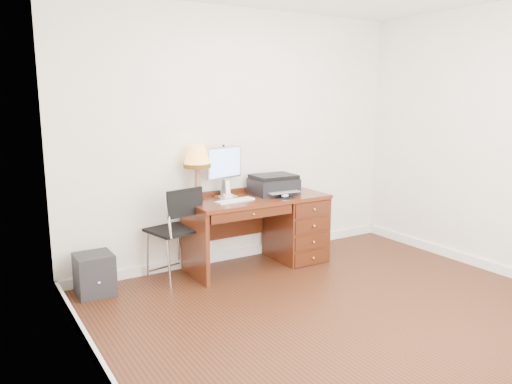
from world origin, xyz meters
TOP-DOWN VIEW (x-y plane):
  - ground at (0.00, 0.00)m, footprint 4.00×4.00m
  - room_shell at (0.00, 0.63)m, footprint 4.00×4.00m
  - desk at (0.32, 1.40)m, footprint 1.50×0.67m
  - monitor at (-0.28, 1.60)m, footprint 0.45×0.20m
  - keyboard at (-0.30, 1.33)m, footprint 0.43×0.17m
  - mouse_pad at (0.23, 1.22)m, footprint 0.20×0.20m
  - printer at (0.24, 1.46)m, footprint 0.48×0.38m
  - leg_lamp at (-0.60, 1.57)m, footprint 0.28×0.28m
  - phone at (-0.29, 1.52)m, footprint 0.10×0.10m
  - pen_cup at (0.38, 1.61)m, footprint 0.08×0.08m
  - chair at (-0.91, 1.43)m, footprint 0.53×0.53m
  - equipment_box at (-1.69, 1.50)m, footprint 0.33×0.33m

SIDE VIEW (x-z plane):
  - ground at x=0.00m, z-range 0.00..0.00m
  - room_shell at x=0.00m, z-range -1.95..2.05m
  - equipment_box at x=-1.69m, z-range 0.00..0.38m
  - desk at x=0.32m, z-range 0.04..0.79m
  - chair at x=-0.91m, z-range 0.10..1.04m
  - keyboard at x=-0.30m, z-range 0.75..0.77m
  - mouse_pad at x=0.23m, z-range 0.74..0.78m
  - pen_cup at x=0.38m, z-range 0.75..0.86m
  - phone at x=-0.29m, z-range 0.71..0.90m
  - printer at x=0.24m, z-range 0.75..0.96m
  - monitor at x=-0.28m, z-range 0.82..1.35m
  - leg_lamp at x=-0.60m, z-range 0.88..1.45m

